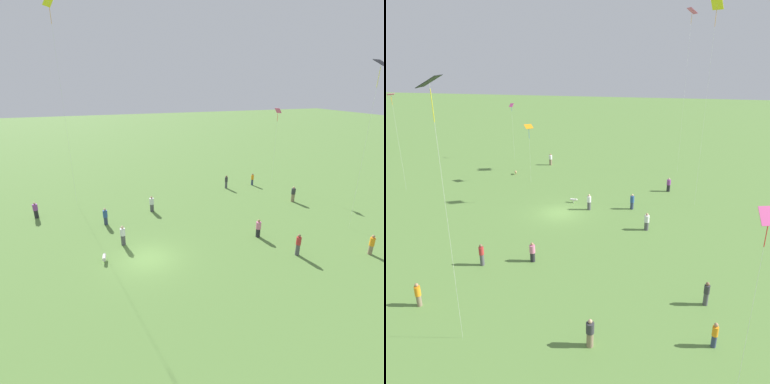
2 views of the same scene
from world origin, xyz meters
The scene contains 15 objects.
ground_plane centered at (0.00, 0.00, 0.00)m, with size 240.00×240.00×0.00m, color #5B843D.
person_0 centered at (2.65, -7.36, 0.84)m, with size 0.60×0.60×1.71m.
person_1 centered at (-18.21, -6.41, 0.89)m, with size 0.66×0.66×1.81m.
person_2 centered at (9.20, -11.32, 0.83)m, with size 0.63×0.63×1.71m.
person_3 centered at (1.56, -2.87, 0.86)m, with size 0.61×0.61×1.75m.
person_4 centered at (-11.28, 3.38, 0.91)m, with size 0.46×0.46×1.83m.
person_5 centered at (-2.24, -9.05, 0.83)m, with size 0.53×0.53×1.71m.
person_6 centered at (-12.98, -13.24, 0.86)m, with size 0.52×0.52×1.73m.
person_7 centered at (-16.86, -13.26, 0.81)m, with size 0.44×0.44×1.61m.
person_8 centered at (-16.86, 5.22, 0.84)m, with size 0.46×0.46×1.70m.
person_10 centered at (-9.93, -0.32, 0.81)m, with size 0.60×0.60×1.67m.
kite_0 centered at (5.39, -14.09, 19.11)m, with size 1.14×1.28×20.48m.
kite_2 centered at (-20.29, -13.83, 9.18)m, with size 0.71×0.92×9.93m.
kite_3 centered at (-19.07, 0.98, 13.89)m, with size 1.26×1.16×14.70m.
dog_1 centered at (3.27, -0.85, 0.34)m, with size 0.33×0.82×0.50m.
Camera 1 is at (3.52, 20.15, 12.85)m, focal length 28.00 mm.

